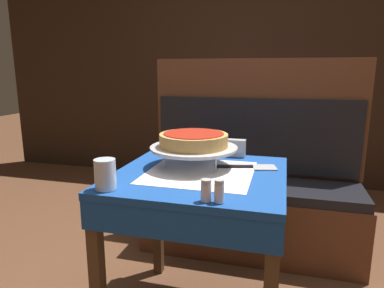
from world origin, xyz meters
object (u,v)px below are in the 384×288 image
dining_table_rear (223,132)px  condiment_caddy (220,116)px  dining_table_front (200,193)px  deep_dish_pizza (194,140)px  pizza_server (249,167)px  napkin_holder (236,148)px  pizza_pan_stand (194,148)px  booth_bench (251,196)px  water_glass_near (105,174)px  pepper_shaker (219,191)px  salt_shaker (206,190)px

dining_table_rear → condiment_caddy: size_ratio=5.07×
dining_table_front → deep_dish_pizza: deep_dish_pizza is taller
pizza_server → napkin_holder: napkin_holder is taller
pizza_pan_stand → deep_dish_pizza: (0.00, 0.00, 0.04)m
napkin_holder → condiment_caddy: (-0.34, 1.36, -0.01)m
booth_bench → pizza_pan_stand: booth_bench is taller
booth_bench → napkin_holder: booth_bench is taller
pizza_server → napkin_holder: (-0.09, 0.20, 0.04)m
pizza_pan_stand → dining_table_rear: bearing=95.2°
dining_table_front → booth_bench: (0.16, 0.79, -0.29)m
water_glass_near → pepper_shaker: (0.44, -0.02, -0.02)m
pizza_server → water_glass_near: (-0.50, -0.44, 0.05)m
dining_table_rear → salt_shaker: (0.31, -2.09, 0.17)m
dining_table_rear → booth_bench: size_ratio=0.53×
deep_dish_pizza → pizza_server: 0.29m
deep_dish_pizza → water_glass_near: 0.47m
dining_table_front → booth_bench: bearing=78.4°
salt_shaker → condiment_caddy: 2.04m
condiment_caddy → pizza_pan_stand: bearing=-83.6°
dining_table_front → salt_shaker: salt_shaker is taller
booth_bench → pizza_server: bearing=-86.6°
dining_table_front → condiment_caddy: condiment_caddy is taller
deep_dish_pizza → pepper_shaker: size_ratio=3.93×
pizza_pan_stand → deep_dish_pizza: 0.04m
deep_dish_pizza → pizza_pan_stand: bearing=180.0°
salt_shaker → condiment_caddy: bearing=99.4°
water_glass_near → salt_shaker: water_glass_near is taller
booth_bench → condiment_caddy: bearing=113.8°
dining_table_rear → pizza_pan_stand: 1.69m
dining_table_front → pizza_server: bearing=32.6°
dining_table_front → deep_dish_pizza: size_ratio=2.37×
pepper_shaker → napkin_holder: napkin_holder is taller
booth_bench → napkin_holder: bearing=-96.1°
pizza_server → water_glass_near: 0.67m
booth_bench → water_glass_near: size_ratio=12.07×
napkin_holder → pepper_shaker: bearing=-86.8°
dining_table_rear → dining_table_front: bearing=-83.3°
pizza_server → condiment_caddy: bearing=105.6°
booth_bench → pizza_pan_stand: bearing=-106.8°
water_glass_near → booth_bench: bearing=67.5°
booth_bench → pepper_shaker: booth_bench is taller
deep_dish_pizza → salt_shaker: 0.45m
pizza_pan_stand → deep_dish_pizza: size_ratio=1.28×
pepper_shaker → napkin_holder: bearing=93.2°
salt_shaker → napkin_holder: size_ratio=0.79×
dining_table_front → deep_dish_pizza: bearing=121.5°
deep_dish_pizza → pepper_shaker: bearing=-64.1°
dining_table_rear → condiment_caddy: bearing=-109.8°
dining_table_rear → pepper_shaker: (0.35, -2.09, 0.17)m
water_glass_near → pepper_shaker: bearing=-2.5°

